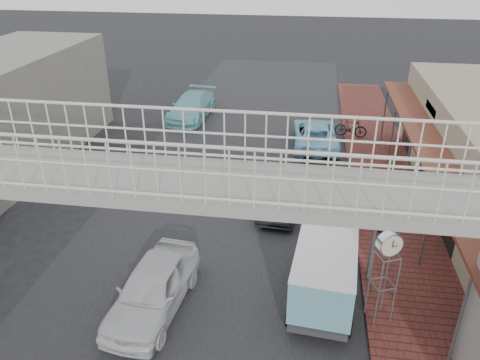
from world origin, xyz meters
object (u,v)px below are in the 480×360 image
(dark_sedan, at_px, (282,192))
(angkot_curb, at_px, (315,134))
(angkot_far, at_px, (192,107))
(street_clock, at_px, (389,248))
(white_hatchback, at_px, (153,288))
(motorcycle_far, at_px, (351,128))
(arrow_sign, at_px, (411,201))
(angkot_van, at_px, (325,267))
(motorcycle_near, at_px, (366,218))

(dark_sedan, xyz_separation_m, angkot_curb, (1.23, 6.63, -0.01))
(angkot_far, xyz_separation_m, street_clock, (9.23, -15.74, 1.72))
(white_hatchback, distance_m, angkot_curb, 13.69)
(motorcycle_far, distance_m, arrow_sign, 12.34)
(angkot_van, xyz_separation_m, street_clock, (1.51, -0.62, 1.25))
(white_hatchback, xyz_separation_m, arrow_sign, (7.04, 2.19, 2.21))
(motorcycle_far, relative_size, street_clock, 0.60)
(dark_sedan, distance_m, arrow_sign, 6.11)
(angkot_curb, distance_m, angkot_far, 8.03)
(street_clock, bearing_deg, motorcycle_near, 66.39)
(dark_sedan, relative_size, motorcycle_near, 2.08)
(dark_sedan, xyz_separation_m, street_clock, (3.11, -5.86, 1.76))
(street_clock, bearing_deg, dark_sedan, 94.37)
(angkot_van, height_order, arrow_sign, arrow_sign)
(white_hatchback, relative_size, motorcycle_near, 2.15)
(angkot_van, bearing_deg, motorcycle_far, 88.53)
(white_hatchback, distance_m, arrow_sign, 7.70)
(white_hatchback, relative_size, angkot_far, 0.85)
(dark_sedan, distance_m, motorcycle_near, 3.41)
(angkot_far, bearing_deg, motorcycle_far, -7.91)
(dark_sedan, bearing_deg, angkot_van, -69.41)
(dark_sedan, height_order, street_clock, street_clock)
(angkot_curb, relative_size, arrow_sign, 1.35)
(motorcycle_near, bearing_deg, angkot_van, 164.42)
(angkot_far, bearing_deg, street_clock, -55.69)
(arrow_sign, bearing_deg, angkot_curb, 103.69)
(white_hatchback, xyz_separation_m, angkot_van, (4.78, 1.10, 0.47))
(white_hatchback, bearing_deg, arrow_sign, 22.74)
(angkot_van, xyz_separation_m, motorcycle_near, (1.51, 3.84, -0.57))
(motorcycle_near, relative_size, street_clock, 0.69)
(motorcycle_far, relative_size, arrow_sign, 0.49)
(motorcycle_far, bearing_deg, angkot_van, -176.78)
(angkot_far, distance_m, arrow_sign, 17.37)
(motorcycle_near, height_order, street_clock, street_clock)
(angkot_far, height_order, motorcycle_far, angkot_far)
(dark_sedan, relative_size, angkot_curb, 0.86)
(angkot_van, height_order, motorcycle_far, angkot_van)
(white_hatchback, bearing_deg, angkot_van, 18.43)
(motorcycle_near, height_order, arrow_sign, arrow_sign)
(white_hatchback, height_order, motorcycle_far, white_hatchback)
(motorcycle_far, height_order, street_clock, street_clock)
(white_hatchback, bearing_deg, angkot_curb, 76.76)
(angkot_curb, xyz_separation_m, angkot_van, (0.38, -11.87, 0.53))
(motorcycle_far, bearing_deg, motorcycle_near, -170.26)
(motorcycle_far, xyz_separation_m, arrow_sign, (0.76, -12.10, 2.31))
(white_hatchback, xyz_separation_m, motorcycle_far, (6.29, 14.29, -0.10))
(angkot_curb, height_order, angkot_van, angkot_van)
(angkot_far, bearing_deg, white_hatchback, -75.79)
(white_hatchback, distance_m, street_clock, 6.53)
(dark_sedan, height_order, angkot_van, angkot_van)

